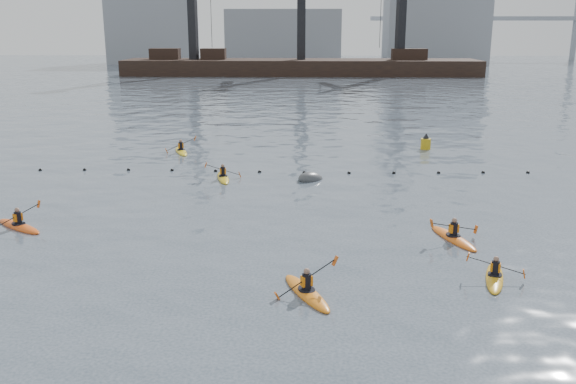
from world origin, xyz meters
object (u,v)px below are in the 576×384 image
object	(u,v)px
kayaker_1	(495,276)
mooring_buoy	(311,180)
kayaker_3	(223,177)
kayaker_2	(19,225)
kayaker_4	(453,237)
nav_buoy	(426,144)
kayaker_5	(181,151)
kayaker_0	(307,291)

from	to	relation	value
kayaker_1	mooring_buoy	size ratio (longest dim) A/B	1.67
kayaker_3	kayaker_2	bearing A→B (deg)	-143.29
kayaker_1	mooring_buoy	distance (m)	17.25
kayaker_4	nav_buoy	world-z (taller)	nav_buoy
kayaker_5	mooring_buoy	bearing A→B (deg)	-60.84
kayaker_0	nav_buoy	xyz separation A→B (m)	(9.54, 27.83, 0.33)
mooring_buoy	nav_buoy	size ratio (longest dim) A/B	1.38
kayaker_3	mooring_buoy	bearing A→B (deg)	-14.17
kayaker_4	kayaker_5	bearing A→B (deg)	-68.79
kayaker_2	mooring_buoy	bearing A→B (deg)	-18.21
kayaker_4	kayaker_5	distance (m)	25.85
kayaker_0	kayaker_3	size ratio (longest dim) A/B	1.03
kayaker_5	kayaker_1	bearing A→B (deg)	-75.25
nav_buoy	kayaker_0	bearing A→B (deg)	-108.92
kayaker_4	kayaker_2	bearing A→B (deg)	-21.75
kayaker_1	mooring_buoy	bearing A→B (deg)	130.35
kayaker_0	kayaker_3	bearing A→B (deg)	82.55
kayaker_3	mooring_buoy	xyz separation A→B (m)	(5.67, -0.11, -0.10)
kayaker_5	nav_buoy	size ratio (longest dim) A/B	2.47
kayaker_1	mooring_buoy	xyz separation A→B (m)	(-7.02, 15.75, -0.10)
kayaker_5	kayaker_2	bearing A→B (deg)	-123.02
kayaker_3	kayaker_4	distance (m)	16.61
nav_buoy	kayaker_2	bearing A→B (deg)	-138.94
kayaker_3	mooring_buoy	distance (m)	5.67
kayaker_4	kayaker_1	bearing A→B (deg)	78.25
mooring_buoy	nav_buoy	world-z (taller)	nav_buoy
kayaker_1	kayaker_4	xyz separation A→B (m)	(-0.55, 4.54, 0.01)
kayaker_0	kayaker_4	bearing A→B (deg)	17.85
kayaker_2	kayaker_4	bearing A→B (deg)	-56.50
kayaker_2	kayaker_4	world-z (taller)	kayaker_2
kayaker_5	kayaker_0	bearing A→B (deg)	-89.65
kayaker_2	mooring_buoy	xyz separation A→B (m)	(14.31, 10.09, -0.11)
kayaker_3	kayaker_5	world-z (taller)	kayaker_5
kayaker_3	kayaker_5	xyz separation A→B (m)	(-4.43, 8.51, 0.00)
mooring_buoy	nav_buoy	bearing A→B (deg)	48.43
kayaker_0	kayaker_2	size ratio (longest dim) A/B	1.09
kayaker_3	kayaker_4	size ratio (longest dim) A/B	0.93
kayaker_0	mooring_buoy	size ratio (longest dim) A/B	1.78
kayaker_3	mooring_buoy	size ratio (longest dim) A/B	1.73
nav_buoy	mooring_buoy	bearing A→B (deg)	-131.57
kayaker_1	nav_buoy	size ratio (longest dim) A/B	2.30
mooring_buoy	nav_buoy	xyz separation A→B (m)	(9.27, 10.45, 0.44)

